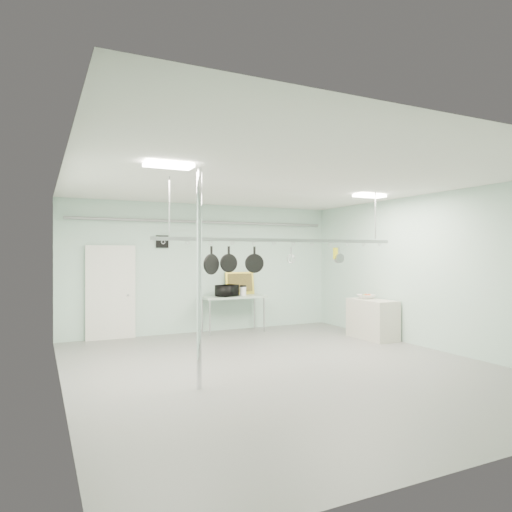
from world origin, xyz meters
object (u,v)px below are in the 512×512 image
side_cabinet (372,319)px  skillet_right (254,259)px  prep_table (233,299)px  coffee_canister (243,291)px  pot_rack (284,239)px  skillet_mid (229,260)px  microwave (227,291)px  skillet_left (211,260)px  chrome_pole (199,278)px  fruit_bowl (366,297)px

side_cabinet → skillet_right: (-3.54, -1.10, 1.41)m
prep_table → skillet_right: skillet_right is taller
side_cabinet → coffee_canister: bearing=135.7°
pot_rack → skillet_mid: 1.13m
microwave → skillet_mid: bearing=43.5°
prep_table → coffee_canister: 0.33m
skillet_left → skillet_mid: bearing=-24.1°
microwave → coffee_canister: 0.47m
side_cabinet → skillet_mid: bearing=-164.7°
skillet_mid → skillet_right: bearing=-1.1°
chrome_pole → fruit_bowl: chrome_pole is taller
prep_table → pot_rack: size_ratio=0.33×
pot_rack → coffee_canister: size_ratio=22.06×
microwave → fruit_bowl: (2.74, -1.92, -0.10)m
skillet_left → skillet_right: size_ratio=1.04×
microwave → skillet_mid: size_ratio=1.13×
pot_rack → skillet_left: 1.43m
side_cabinet → fruit_bowl: fruit_bowl is taller
coffee_canister → fruit_bowl: (2.28, -2.00, -0.06)m
coffee_canister → skillet_mid: skillet_mid is taller
pot_rack → skillet_right: 0.69m
pot_rack → microwave: pot_rack is taller
coffee_canister → skillet_right: size_ratio=0.49×
side_cabinet → pot_rack: size_ratio=0.25×
pot_rack → side_cabinet: bearing=20.4°
prep_table → fruit_bowl: bearing=-37.7°
microwave → fruit_bowl: 3.35m
chrome_pole → pot_rack: bearing=25.3°
skillet_mid → skillet_right: same height
chrome_pole → side_cabinet: chrome_pole is taller
pot_rack → coffee_canister: pot_rack is taller
coffee_canister → pot_rack: bearing=-101.5°
prep_table → microwave: 0.29m
prep_table → skillet_left: bearing=-118.4°
prep_table → skillet_right: (-0.99, -3.30, 1.03)m
fruit_bowl → skillet_right: bearing=-159.5°
prep_table → skillet_mid: skillet_mid is taller
side_cabinet → fruit_bowl: size_ratio=2.97×
fruit_bowl → skillet_mid: 4.33m
skillet_right → side_cabinet: bearing=30.3°
pot_rack → microwave: (0.21, 3.25, -1.18)m
coffee_canister → skillet_right: (-1.26, -3.32, 0.85)m
chrome_pole → skillet_right: bearing=34.4°
fruit_bowl → skillet_right: 3.89m
skillet_left → skillet_mid: size_ratio=1.02×
skillet_right → fruit_bowl: bearing=33.5°
microwave → coffee_canister: size_ratio=2.35×
microwave → chrome_pole: bearing=38.1°
chrome_pole → microwave: size_ratio=6.26×
coffee_canister → fruit_bowl: bearing=-41.2°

